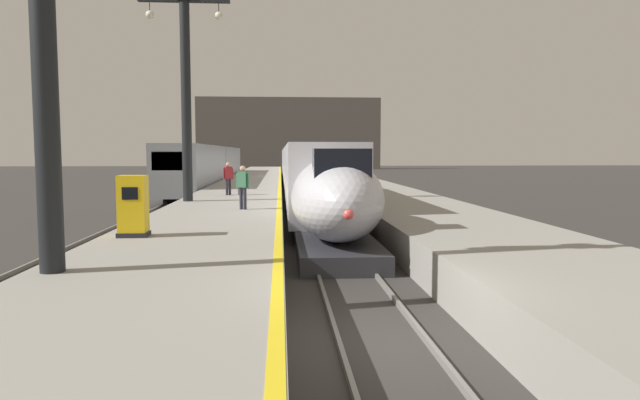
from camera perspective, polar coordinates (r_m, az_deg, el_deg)
The scene contains 16 objects.
ground_plane at distance 9.94m, azimuth 6.31°, elevation -14.21°, with size 260.00×260.00×0.00m, color #33302D.
platform_left at distance 34.18m, azimuth -7.93°, elevation 0.22°, with size 4.80×110.00×1.05m, color gray.
platform_right at distance 34.59m, azimuth 5.58°, elevation 0.29°, with size 4.80×110.00×1.05m, color gray.
platform_left_safety_stripe at distance 34.06m, azimuth -4.11°, elevation 1.13°, with size 0.20×107.80×0.01m, color yellow.
rail_main_left at distance 36.89m, azimuth -2.51°, elevation -0.13°, with size 0.08×110.00×0.12m, color slate.
rail_main_right at distance 36.96m, azimuth -0.19°, elevation -0.12°, with size 0.08×110.00×0.12m, color slate.
rail_secondary_left at distance 37.57m, azimuth -14.96°, elevation -0.20°, with size 0.08×110.00×0.12m, color slate.
rail_secondary_right at distance 37.31m, azimuth -12.70°, elevation -0.19°, with size 0.08×110.00×0.12m, color slate.
highspeed_train_main at distance 50.76m, azimuth -2.09°, elevation 3.38°, with size 2.92×74.93×3.60m.
regional_train_adjacent at distance 52.09m, azimuth -11.08°, elevation 3.50°, with size 2.85×36.60×3.80m.
station_column_mid at distance 26.30m, azimuth -13.45°, elevation 11.97°, with size 4.00×0.68×9.18m.
passenger_near_edge at distance 29.45m, azimuth -9.28°, elevation 2.42°, with size 0.49×0.39×1.69m.
passenger_mid_platform at distance 21.88m, azimuth -7.82°, elevation 1.63°, with size 0.51×0.37×1.69m.
rolling_suitcase at distance 29.48m, azimuth -7.91°, elevation 1.11°, with size 0.40×0.22×0.98m.
ticket_machine_yellow at distance 15.44m, azimuth -18.40°, elevation -0.81°, with size 0.76×0.62×1.60m.
terminus_back_wall at distance 111.32m, azimuth -3.16°, elevation 6.74°, with size 36.00×2.00×14.00m, color #4C4742.
Camera 1 is at (-1.71, -9.24, 3.24)m, focal length 31.60 mm.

